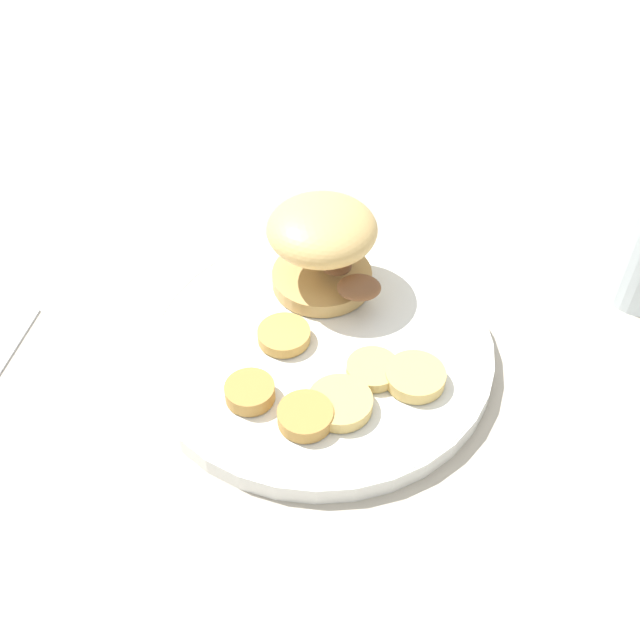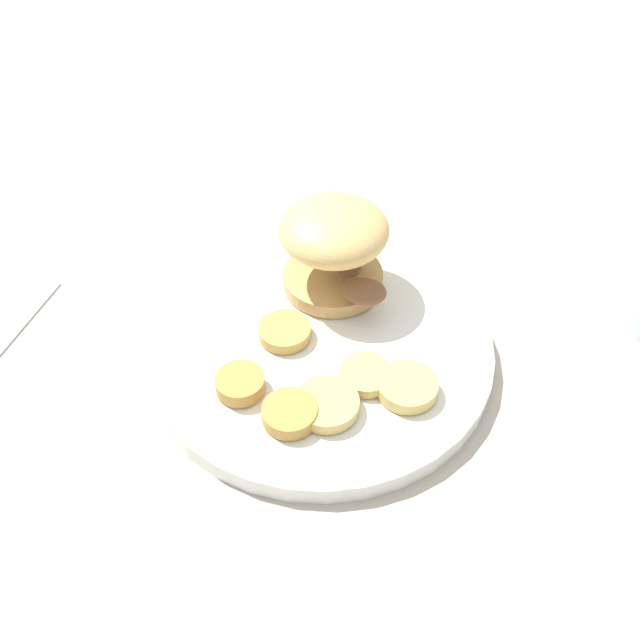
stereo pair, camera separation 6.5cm
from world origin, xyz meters
TOP-DOWN VIEW (x-y plane):
  - ground_plane at (0.00, 0.00)m, footprint 4.00×4.00m
  - dinner_plate at (0.00, 0.00)m, footprint 0.31×0.31m
  - sandwich at (0.00, 0.07)m, footprint 0.10×0.12m
  - potato_round_0 at (-0.06, -0.07)m, footprint 0.04×0.04m
  - potato_round_1 at (0.05, -0.04)m, footprint 0.05×0.05m
  - potato_round_2 at (-0.01, -0.09)m, footprint 0.05×0.05m
  - potato_round_3 at (0.08, -0.05)m, footprint 0.05×0.05m
  - potato_round_4 at (0.02, -0.08)m, footprint 0.05×0.05m
  - potato_round_5 at (-0.03, -0.00)m, footprint 0.05×0.05m

SIDE VIEW (x-z plane):
  - ground_plane at x=0.00m, z-range 0.00..0.00m
  - dinner_plate at x=0.00m, z-range 0.00..0.02m
  - potato_round_1 at x=0.05m, z-range 0.02..0.03m
  - potato_round_5 at x=-0.03m, z-range 0.02..0.03m
  - potato_round_4 at x=0.02m, z-range 0.02..0.03m
  - potato_round_3 at x=0.08m, z-range 0.02..0.03m
  - potato_round_2 at x=-0.01m, z-range 0.02..0.03m
  - potato_round_0 at x=-0.06m, z-range 0.02..0.03m
  - sandwich at x=0.00m, z-range 0.03..0.11m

